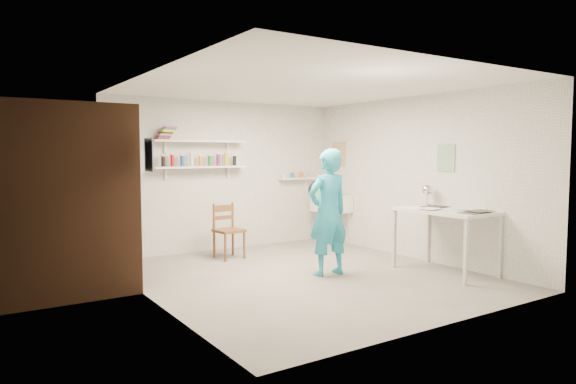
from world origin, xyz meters
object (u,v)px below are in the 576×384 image
belfast_sink (331,203)px  wooden_chair (229,231)px  work_table (445,241)px  wall_clock (318,190)px  desk_lamp (427,190)px  man (328,212)px

belfast_sink → wooden_chair: 2.10m
belfast_sink → work_table: belfast_sink is taller
wall_clock → wooden_chair: 1.66m
belfast_sink → desk_lamp: bearing=-87.3°
wall_clock → work_table: size_ratio=0.23×
man → desk_lamp: man is taller
work_table → desk_lamp: size_ratio=8.00×
work_table → desk_lamp: (0.21, 0.50, 0.64)m
work_table → wooden_chair: bearing=129.8°
man → wooden_chair: 1.77m
man → work_table: 1.60m
wall_clock → belfast_sink: bearing=47.4°
desk_lamp → wall_clock: bearing=163.8°
man → wall_clock: bearing=-89.9°
man → wall_clock: 0.35m
wall_clock → wooden_chair: (-0.60, 1.40, -0.66)m
wall_clock → desk_lamp: bearing=-16.2°
man → wooden_chair: (-0.60, 1.62, -0.39)m
belfast_sink → wall_clock: size_ratio=2.06×
wall_clock → work_table: 1.79m
wall_clock → work_table: (1.37, -0.96, -0.67)m
wooden_chair → desk_lamp: size_ratio=5.35×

